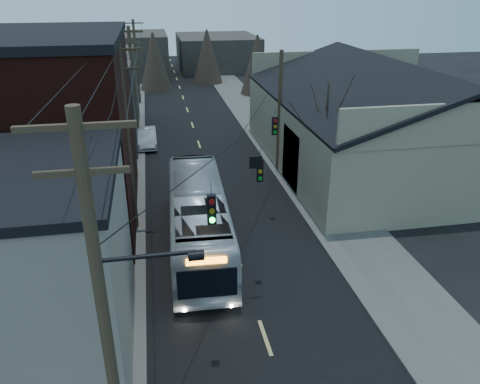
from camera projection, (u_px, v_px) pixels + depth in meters
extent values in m
cube|color=black|center=(202.00, 152.00, 37.74)|extent=(9.00, 110.00, 0.02)
cube|color=#474744|center=(119.00, 157.00, 36.63)|extent=(4.00, 110.00, 0.12)
cube|color=#474744|center=(280.00, 147.00, 38.82)|extent=(4.00, 110.00, 0.12)
cube|color=gray|center=(4.00, 271.00, 15.97)|extent=(8.00, 8.00, 7.00)
cube|color=black|center=(34.00, 136.00, 25.05)|extent=(10.00, 12.00, 10.00)
cube|color=#2F2A26|center=(82.00, 98.00, 40.09)|extent=(9.00, 14.00, 7.00)
cube|color=gray|center=(384.00, 131.00, 34.44)|extent=(16.00, 20.00, 5.00)
cube|color=black|center=(337.00, 81.00, 32.21)|extent=(8.16, 20.60, 2.86)
cube|color=black|center=(442.00, 77.00, 33.56)|extent=(8.16, 20.60, 2.86)
cube|color=#2F2A26|center=(132.00, 55.00, 66.89)|extent=(10.00, 12.00, 6.00)
cube|color=#2F2A26|center=(217.00, 52.00, 73.77)|extent=(12.00, 14.00, 5.00)
cone|color=black|center=(324.00, 143.00, 28.41)|extent=(0.40, 0.40, 7.20)
cylinder|color=#382B1E|center=(106.00, 335.00, 10.55)|extent=(0.28, 0.28, 10.50)
cube|color=#382B1E|center=(75.00, 127.00, 8.56)|extent=(2.20, 0.12, 0.12)
cylinder|color=#382B1E|center=(128.00, 142.00, 24.10)|extent=(0.28, 0.28, 10.00)
cube|color=#382B1E|center=(118.00, 50.00, 22.22)|extent=(2.20, 0.12, 0.12)
cylinder|color=#382B1E|center=(134.00, 88.00, 37.65)|extent=(0.28, 0.28, 9.50)
cube|color=#382B1E|center=(129.00, 31.00, 35.87)|extent=(2.20, 0.12, 0.12)
cylinder|color=#382B1E|center=(137.00, 63.00, 51.20)|extent=(0.28, 0.28, 9.00)
cube|color=#382B1E|center=(133.00, 23.00, 49.52)|extent=(2.20, 0.12, 0.12)
cylinder|color=#382B1E|center=(279.00, 113.00, 32.37)|extent=(0.28, 0.28, 8.50)
cube|color=black|center=(212.00, 209.00, 14.80)|extent=(0.28, 0.20, 1.00)
cube|color=black|center=(260.00, 170.00, 19.52)|extent=(0.28, 0.20, 1.00)
cube|color=black|center=(275.00, 126.00, 25.23)|extent=(0.28, 0.20, 1.00)
imported|color=silver|center=(198.00, 218.00, 23.66)|extent=(3.29, 11.89, 3.28)
imported|color=#A2A4A9|center=(147.00, 137.00, 38.93)|extent=(1.61, 4.47, 1.47)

